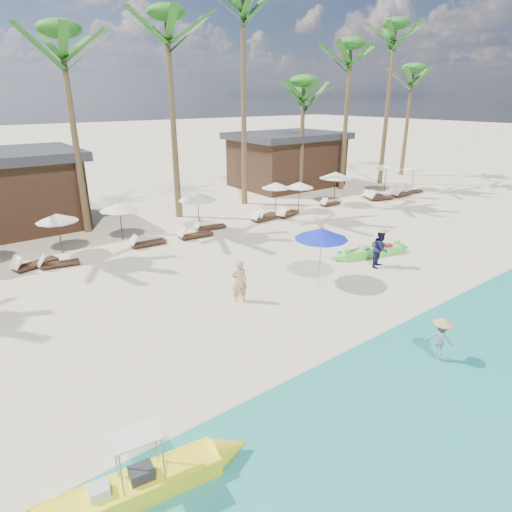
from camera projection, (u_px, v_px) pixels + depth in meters
ground at (311, 310)px, 15.05m from camera, size 240.00×240.00×0.00m
wet_sand_strip at (443, 381)px, 11.32m from camera, size 240.00×4.50×0.01m
green_canoe at (371, 252)px, 20.08m from camera, size 4.85×1.69×0.63m
yellow_canoe at (131, 490)px, 7.93m from camera, size 5.45×1.18×1.42m
tourist at (239, 281)px, 15.47m from camera, size 0.68×0.57×1.59m
vendor_green at (381, 248)px, 18.61m from camera, size 1.00×0.89×1.70m
vendor_yellow at (440, 338)px, 11.98m from camera, size 0.61×0.78×1.06m
blue_umbrella at (321, 234)px, 16.60m from camera, size 2.12×2.12×2.28m
resort_parasol_4 at (57, 218)px, 19.86m from camera, size 1.91×1.91×1.96m
lounger_4_left at (32, 264)px, 18.65m from camera, size 2.01×1.12×0.65m
lounger_4_right at (57, 263)px, 18.78m from camera, size 1.73×0.81×0.57m
resort_parasol_5 at (119, 207)px, 21.67m from camera, size 1.95×1.95×2.01m
lounger_5_left at (146, 242)px, 21.39m from camera, size 1.82×0.65×0.61m
resort_parasol_6 at (198, 196)px, 23.10m from camera, size 2.13×2.13×2.20m
lounger_6_left at (194, 234)px, 22.62m from camera, size 1.91×0.76×0.63m
lounger_6_right at (209, 226)px, 24.03m from camera, size 1.83×0.85×0.60m
resort_parasol_7 at (276, 185)px, 27.28m from camera, size 1.86×1.86×1.92m
lounger_7_left at (263, 217)px, 25.75m from camera, size 1.88×0.69×0.63m
lounger_7_right at (265, 215)px, 26.21m from camera, size 1.92×1.10×0.62m
resort_parasol_8 at (299, 185)px, 27.49m from camera, size 1.84×1.84×1.90m
lounger_8_left at (287, 213)px, 26.61m from camera, size 1.96×1.09×0.64m
resort_parasol_9 at (336, 175)px, 29.02m from camera, size 2.19×2.19×2.25m
lounger_9_left at (330, 203)px, 29.30m from camera, size 1.63×0.51×0.55m
lounger_9_right at (372, 195)px, 31.58m from camera, size 1.70×0.80×0.55m
resort_parasol_10 at (387, 166)px, 32.87m from camera, size 2.19×2.19×2.26m
lounger_10_left at (379, 197)px, 30.81m from camera, size 2.07×1.14×0.67m
lounger_10_right at (401, 194)px, 31.95m from camera, size 1.95×0.63×0.66m
resort_parasol_11 at (414, 168)px, 33.97m from camera, size 1.84×1.84×1.89m
lounger_11_left at (412, 191)px, 33.03m from camera, size 1.80×0.87×0.59m
palm_3 at (64, 63)px, 20.79m from camera, size 2.08×2.08×10.52m
palm_4 at (168, 50)px, 23.40m from camera, size 2.08×2.08×11.70m
palm_5 at (243, 31)px, 26.19m from camera, size 2.08×2.08×13.60m
palm_6 at (303, 96)px, 30.66m from camera, size 2.08×2.08×8.51m
palm_7 at (349, 68)px, 31.46m from camera, size 2.08×2.08×11.08m
palm_8 at (393, 53)px, 33.33m from camera, size 2.08×2.08×12.70m
palm_9 at (412, 84)px, 38.08m from camera, size 2.08×2.08×9.82m
pavilion_east at (287, 159)px, 35.25m from camera, size 8.80×6.60×4.30m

